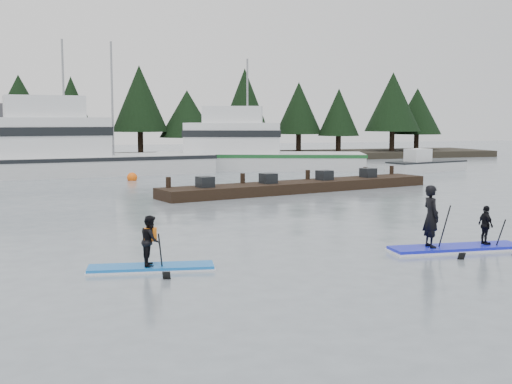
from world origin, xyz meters
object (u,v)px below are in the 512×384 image
object	(u,v)px
floating_dock	(301,186)
fishing_boat_large	(71,164)
fishing_boat_medium	(252,160)
paddleboard_duo	(451,231)
paddleboard_solo	(151,252)

from	to	relation	value
floating_dock	fishing_boat_large	bearing A→B (deg)	114.96
fishing_boat_medium	floating_dock	world-z (taller)	fishing_boat_medium
floating_dock	paddleboard_duo	distance (m)	15.31
fishing_boat_large	floating_dock	bearing A→B (deg)	-57.43
paddleboard_duo	fishing_boat_medium	bearing A→B (deg)	87.93
fishing_boat_medium	paddleboard_solo	xyz separation A→B (m)	(-11.71, -30.07, -0.20)
fishing_boat_medium	paddleboard_solo	bearing A→B (deg)	-91.81
paddleboard_solo	floating_dock	bearing A→B (deg)	65.67
fishing_boat_large	paddleboard_duo	xyz separation A→B (m)	(9.55, -28.67, -0.19)
fishing_boat_large	paddleboard_duo	size ratio (longest dim) A/B	4.63
fishing_boat_large	paddleboard_duo	bearing A→B (deg)	-78.35
fishing_boat_large	fishing_boat_medium	bearing A→B (deg)	0.22
fishing_boat_medium	paddleboard_solo	size ratio (longest dim) A/B	5.16
fishing_boat_medium	paddleboard_duo	world-z (taller)	fishing_boat_medium
floating_dock	paddleboard_duo	bearing A→B (deg)	-109.85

